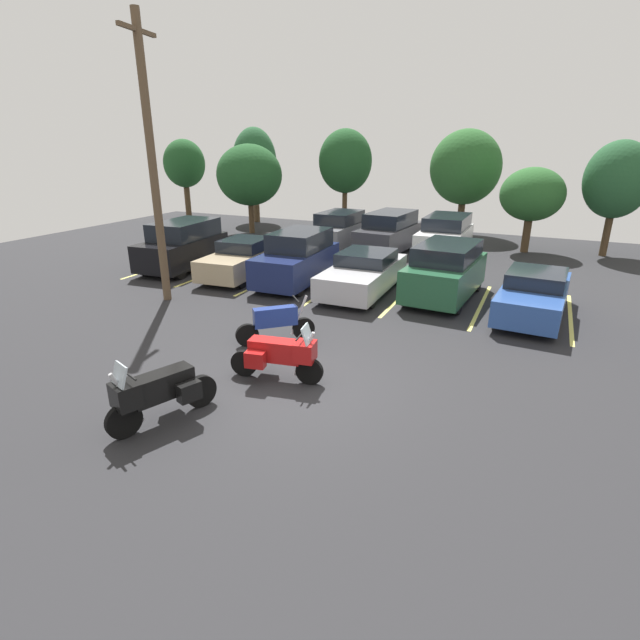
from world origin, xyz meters
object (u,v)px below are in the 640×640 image
(motorcycle_second, at_px, (158,391))
(car_far_grey, at_px, (339,230))
(motorcycle_touring, at_px, (280,354))
(car_blue, at_px, (534,294))
(car_far_charcoal, at_px, (390,232))
(car_tan, at_px, (243,259))
(motorcycle_third, at_px, (276,322))
(utility_pole, at_px, (152,162))
(car_far_white, at_px, (445,236))
(car_black, at_px, (183,245))
(car_green, at_px, (445,271))
(car_navy, at_px, (297,259))
(car_silver, at_px, (364,273))

(motorcycle_second, distance_m, car_far_grey, 17.20)
(motorcycle_touring, distance_m, car_far_grey, 15.05)
(car_blue, bearing_deg, car_far_charcoal, 133.45)
(car_tan, xyz_separation_m, car_far_grey, (1.27, 6.93, 0.18))
(motorcycle_third, bearing_deg, motorcycle_touring, -58.30)
(motorcycle_second, height_order, car_far_charcoal, car_far_charcoal)
(motorcycle_touring, height_order, motorcycle_third, motorcycle_touring)
(car_far_charcoal, relative_size, utility_pole, 0.56)
(car_far_white, bearing_deg, car_black, -143.75)
(car_far_grey, bearing_deg, motorcycle_touring, -72.31)
(car_green, distance_m, car_far_white, 6.75)
(car_far_white, bearing_deg, car_green, -78.75)
(motorcycle_third, bearing_deg, motorcycle_second, -90.46)
(car_navy, height_order, car_far_grey, car_navy)
(car_tan, distance_m, car_silver, 5.15)
(motorcycle_third, bearing_deg, car_tan, 130.31)
(car_navy, xyz_separation_m, car_silver, (2.70, -0.03, -0.26))
(motorcycle_third, height_order, car_blue, car_blue)
(motorcycle_third, height_order, car_far_charcoal, car_far_charcoal)
(car_tan, relative_size, car_green, 1.03)
(car_far_charcoal, bearing_deg, car_navy, -102.16)
(motorcycle_third, bearing_deg, car_far_white, 81.06)
(motorcycle_second, distance_m, utility_pole, 9.04)
(motorcycle_touring, xyz_separation_m, car_far_white, (0.79, 14.45, 0.30))
(car_silver, distance_m, car_far_grey, 7.96)
(motorcycle_touring, relative_size, motorcycle_second, 1.01)
(motorcycle_second, distance_m, car_navy, 10.19)
(motorcycle_second, distance_m, car_green, 10.88)
(car_tan, relative_size, car_blue, 0.97)
(motorcycle_touring, height_order, car_tan, car_tan)
(car_far_white, xyz_separation_m, utility_pole, (-7.32, -10.76, 3.58))
(motorcycle_second, xyz_separation_m, car_far_grey, (-3.36, 16.86, 0.21))
(motorcycle_second, height_order, motorcycle_third, motorcycle_second)
(car_tan, distance_m, car_blue, 10.82)
(motorcycle_touring, bearing_deg, car_silver, 95.32)
(car_far_grey, height_order, car_far_charcoal, car_far_charcoal)
(car_far_charcoal, height_order, car_far_white, car_far_charcoal)
(car_far_white, bearing_deg, motorcycle_touring, -93.15)
(car_far_charcoal, bearing_deg, car_far_grey, -179.13)
(motorcycle_third, distance_m, utility_pole, 6.88)
(car_navy, bearing_deg, car_silver, -0.71)
(motorcycle_second, bearing_deg, car_silver, 86.96)
(car_tan, bearing_deg, motorcycle_second, -65.02)
(car_black, relative_size, car_silver, 0.91)
(car_tan, xyz_separation_m, car_green, (7.95, 0.43, 0.25))
(motorcycle_touring, distance_m, car_navy, 8.17)
(car_green, bearing_deg, car_black, -177.73)
(motorcycle_second, xyz_separation_m, car_far_white, (2.01, 16.98, 0.27))
(car_far_grey, distance_m, car_far_charcoal, 2.69)
(car_silver, xyz_separation_m, car_far_grey, (-3.89, 6.95, 0.20))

